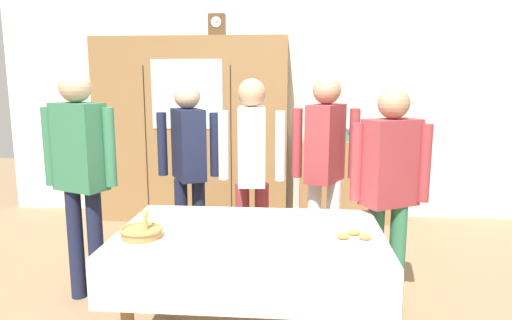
% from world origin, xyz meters
% --- Properties ---
extents(back_wall, '(6.40, 0.10, 2.70)m').
position_xyz_m(back_wall, '(0.00, 2.65, 1.35)').
color(back_wall, silver).
rests_on(back_wall, ground).
extents(dining_table, '(1.53, 1.00, 0.73)m').
position_xyz_m(dining_table, '(0.00, -0.23, 0.62)').
color(dining_table, olive).
rests_on(dining_table, ground).
extents(wall_cabinet, '(2.13, 0.46, 2.04)m').
position_xyz_m(wall_cabinet, '(-0.90, 2.35, 1.02)').
color(wall_cabinet, olive).
rests_on(wall_cabinet, ground).
extents(mantel_clock, '(0.18, 0.11, 0.24)m').
position_xyz_m(mantel_clock, '(-0.60, 2.35, 2.16)').
color(mantel_clock, brown).
rests_on(mantel_clock, wall_cabinet).
extents(bookshelf_low, '(1.12, 0.35, 0.92)m').
position_xyz_m(bookshelf_low, '(0.87, 2.41, 0.46)').
color(bookshelf_low, olive).
rests_on(bookshelf_low, ground).
extents(book_stack, '(0.16, 0.21, 0.13)m').
position_xyz_m(book_stack, '(0.87, 2.41, 0.98)').
color(book_stack, '#3D754C').
rests_on(book_stack, bookshelf_low).
extents(tea_cup_mid_right, '(0.13, 0.13, 0.06)m').
position_xyz_m(tea_cup_mid_right, '(0.02, -0.23, 0.75)').
color(tea_cup_mid_right, white).
rests_on(tea_cup_mid_right, dining_table).
extents(tea_cup_front_edge, '(0.13, 0.13, 0.06)m').
position_xyz_m(tea_cup_front_edge, '(-0.34, -0.31, 0.75)').
color(tea_cup_front_edge, silver).
rests_on(tea_cup_front_edge, dining_table).
extents(tea_cup_far_right, '(0.13, 0.13, 0.06)m').
position_xyz_m(tea_cup_far_right, '(0.31, -0.03, 0.75)').
color(tea_cup_far_right, white).
rests_on(tea_cup_far_right, dining_table).
extents(tea_cup_center, '(0.13, 0.13, 0.06)m').
position_xyz_m(tea_cup_center, '(-0.19, -0.24, 0.75)').
color(tea_cup_center, white).
rests_on(tea_cup_center, dining_table).
extents(bread_basket, '(0.24, 0.24, 0.16)m').
position_xyz_m(bread_basket, '(-0.59, -0.36, 0.76)').
color(bread_basket, '#9E7542').
rests_on(bread_basket, dining_table).
extents(pastry_plate, '(0.28, 0.28, 0.05)m').
position_xyz_m(pastry_plate, '(0.58, -0.31, 0.74)').
color(pastry_plate, white).
rests_on(pastry_plate, dining_table).
extents(spoon_far_right, '(0.12, 0.02, 0.01)m').
position_xyz_m(spoon_far_right, '(-0.18, -0.41, 0.73)').
color(spoon_far_right, silver).
rests_on(spoon_far_right, dining_table).
extents(spoon_far_left, '(0.12, 0.02, 0.01)m').
position_xyz_m(spoon_far_left, '(0.09, 0.13, 0.73)').
color(spoon_far_left, silver).
rests_on(spoon_far_left, dining_table).
extents(person_behind_table_left, '(0.52, 0.38, 1.60)m').
position_xyz_m(person_behind_table_left, '(-0.08, 0.74, 0.97)').
color(person_behind_table_left, '#933338').
rests_on(person_behind_table_left, ground).
extents(person_by_cabinet, '(0.52, 0.41, 1.62)m').
position_xyz_m(person_by_cabinet, '(0.49, 0.83, 0.99)').
color(person_by_cabinet, silver).
rests_on(person_by_cabinet, ground).
extents(person_near_right_end, '(0.52, 0.35, 1.55)m').
position_xyz_m(person_near_right_end, '(0.88, 0.30, 0.94)').
color(person_near_right_end, '#33704C').
rests_on(person_near_right_end, ground).
extents(person_behind_table_right, '(0.52, 0.32, 1.66)m').
position_xyz_m(person_behind_table_right, '(-1.26, 0.32, 1.01)').
color(person_behind_table_right, '#191E38').
rests_on(person_behind_table_right, ground).
extents(person_beside_shelf, '(0.52, 0.41, 1.56)m').
position_xyz_m(person_beside_shelf, '(-0.62, 0.94, 0.95)').
color(person_beside_shelf, '#191E38').
rests_on(person_beside_shelf, ground).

